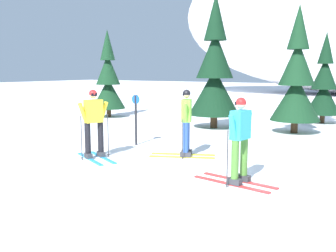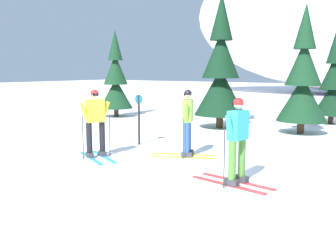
{
  "view_description": "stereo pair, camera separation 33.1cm",
  "coord_description": "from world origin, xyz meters",
  "px_view_note": "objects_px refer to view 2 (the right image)",
  "views": [
    {
      "loc": [
        4.77,
        -7.35,
        2.28
      ],
      "look_at": [
        -0.09,
        0.3,
        0.95
      ],
      "focal_mm": 40.86,
      "sensor_mm": 36.0,
      "label": 1
    },
    {
      "loc": [
        5.04,
        -7.17,
        2.28
      ],
      "look_at": [
        -0.09,
        0.3,
        0.95
      ],
      "focal_mm": 40.86,
      "sensor_mm": 36.0,
      "label": 2
    }
  ],
  "objects_px": {
    "pine_tree_center_left": "(220,73)",
    "skier_cyan_jacket": "(237,140)",
    "skier_lime_jacket": "(187,122)",
    "trail_marker_post": "(139,117)",
    "skier_yellow_jacket": "(95,122)",
    "pine_tree_far_left": "(116,81)",
    "pine_tree_center_right": "(303,80)",
    "pine_tree_far_right": "(333,86)"
  },
  "relations": [
    {
      "from": "skier_cyan_jacket",
      "to": "trail_marker_post",
      "type": "distance_m",
      "value": 4.74
    },
    {
      "from": "skier_lime_jacket",
      "to": "skier_cyan_jacket",
      "type": "relative_size",
      "value": 1.0
    },
    {
      "from": "skier_lime_jacket",
      "to": "trail_marker_post",
      "type": "distance_m",
      "value": 2.16
    },
    {
      "from": "pine_tree_far_right",
      "to": "pine_tree_center_left",
      "type": "bearing_deg",
      "value": -131.88
    },
    {
      "from": "skier_lime_jacket",
      "to": "trail_marker_post",
      "type": "relative_size",
      "value": 1.15
    },
    {
      "from": "skier_cyan_jacket",
      "to": "pine_tree_far_left",
      "type": "xyz_separation_m",
      "value": [
        -9.64,
        7.1,
        0.84
      ]
    },
    {
      "from": "skier_yellow_jacket",
      "to": "pine_tree_center_right",
      "type": "bearing_deg",
      "value": 64.28
    },
    {
      "from": "skier_lime_jacket",
      "to": "pine_tree_center_left",
      "type": "relative_size",
      "value": 0.34
    },
    {
      "from": "pine_tree_far_right",
      "to": "pine_tree_center_right",
      "type": "bearing_deg",
      "value": -95.91
    },
    {
      "from": "skier_yellow_jacket",
      "to": "trail_marker_post",
      "type": "relative_size",
      "value": 1.16
    },
    {
      "from": "skier_cyan_jacket",
      "to": "skier_yellow_jacket",
      "type": "height_order",
      "value": "skier_yellow_jacket"
    },
    {
      "from": "skier_yellow_jacket",
      "to": "trail_marker_post",
      "type": "xyz_separation_m",
      "value": [
        -0.17,
        2.01,
        -0.08
      ]
    },
    {
      "from": "skier_yellow_jacket",
      "to": "pine_tree_far_left",
      "type": "relative_size",
      "value": 0.42
    },
    {
      "from": "skier_cyan_jacket",
      "to": "skier_yellow_jacket",
      "type": "xyz_separation_m",
      "value": [
        -4.05,
        0.14,
        0.03
      ]
    },
    {
      "from": "pine_tree_center_left",
      "to": "trail_marker_post",
      "type": "distance_m",
      "value": 4.7
    },
    {
      "from": "skier_yellow_jacket",
      "to": "pine_tree_far_left",
      "type": "height_order",
      "value": "pine_tree_far_left"
    },
    {
      "from": "skier_lime_jacket",
      "to": "pine_tree_center_left",
      "type": "xyz_separation_m",
      "value": [
        -1.6,
        5.05,
        1.25
      ]
    },
    {
      "from": "pine_tree_center_right",
      "to": "trail_marker_post",
      "type": "relative_size",
      "value": 2.99
    },
    {
      "from": "pine_tree_far_left",
      "to": "pine_tree_far_right",
      "type": "relative_size",
      "value": 1.08
    },
    {
      "from": "skier_lime_jacket",
      "to": "pine_tree_center_right",
      "type": "distance_m",
      "value": 5.76
    },
    {
      "from": "skier_cyan_jacket",
      "to": "pine_tree_center_right",
      "type": "bearing_deg",
      "value": 95.68
    },
    {
      "from": "skier_lime_jacket",
      "to": "pine_tree_center_right",
      "type": "bearing_deg",
      "value": 75.4
    },
    {
      "from": "pine_tree_center_right",
      "to": "trail_marker_post",
      "type": "bearing_deg",
      "value": -125.49
    },
    {
      "from": "pine_tree_far_left",
      "to": "pine_tree_far_right",
      "type": "xyz_separation_m",
      "value": [
        9.28,
        3.3,
        -0.13
      ]
    },
    {
      "from": "pine_tree_far_left",
      "to": "pine_tree_center_left",
      "type": "relative_size",
      "value": 0.81
    },
    {
      "from": "skier_yellow_jacket",
      "to": "pine_tree_center_left",
      "type": "distance_m",
      "value": 6.62
    },
    {
      "from": "pine_tree_far_left",
      "to": "trail_marker_post",
      "type": "distance_m",
      "value": 7.39
    },
    {
      "from": "pine_tree_center_left",
      "to": "skier_cyan_jacket",
      "type": "bearing_deg",
      "value": -60.61
    },
    {
      "from": "skier_lime_jacket",
      "to": "pine_tree_far_right",
      "type": "xyz_separation_m",
      "value": [
        1.77,
        8.81,
        0.69
      ]
    },
    {
      "from": "skier_lime_jacket",
      "to": "trail_marker_post",
      "type": "height_order",
      "value": "skier_lime_jacket"
    },
    {
      "from": "pine_tree_far_right",
      "to": "trail_marker_post",
      "type": "relative_size",
      "value": 2.53
    },
    {
      "from": "pine_tree_center_left",
      "to": "pine_tree_far_right",
      "type": "bearing_deg",
      "value": 48.12
    },
    {
      "from": "skier_yellow_jacket",
      "to": "pine_tree_far_left",
      "type": "xyz_separation_m",
      "value": [
        -5.59,
        6.96,
        0.81
      ]
    },
    {
      "from": "pine_tree_center_left",
      "to": "skier_lime_jacket",
      "type": "bearing_deg",
      "value": -72.37
    },
    {
      "from": "pine_tree_far_left",
      "to": "skier_lime_jacket",
      "type": "bearing_deg",
      "value": -36.31
    },
    {
      "from": "skier_cyan_jacket",
      "to": "pine_tree_far_right",
      "type": "bearing_deg",
      "value": 91.98
    },
    {
      "from": "skier_cyan_jacket",
      "to": "pine_tree_far_left",
      "type": "distance_m",
      "value": 12.0
    },
    {
      "from": "skier_yellow_jacket",
      "to": "pine_tree_center_right",
      "type": "xyz_separation_m",
      "value": [
        3.34,
        6.94,
        0.98
      ]
    },
    {
      "from": "skier_cyan_jacket",
      "to": "pine_tree_center_left",
      "type": "relative_size",
      "value": 0.34
    },
    {
      "from": "pine_tree_center_right",
      "to": "pine_tree_center_left",
      "type": "bearing_deg",
      "value": -171.68
    },
    {
      "from": "skier_yellow_jacket",
      "to": "pine_tree_center_left",
      "type": "relative_size",
      "value": 0.34
    },
    {
      "from": "skier_lime_jacket",
      "to": "pine_tree_center_left",
      "type": "height_order",
      "value": "pine_tree_center_left"
    }
  ]
}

